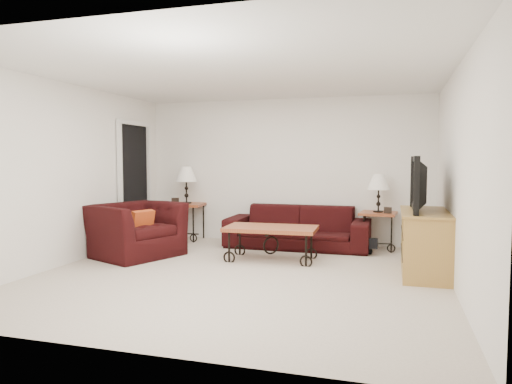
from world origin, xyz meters
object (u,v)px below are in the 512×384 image
Objects in this scene: coffee_table at (271,243)px; side_table_left at (187,222)px; lamp_left at (186,185)px; side_table_right at (378,231)px; backpack at (370,239)px; sofa at (297,227)px; television at (425,184)px; lamp_right at (379,193)px; armchair at (135,230)px; tv_stand at (425,243)px.

side_table_left is at bearing 146.51° from coffee_table.
lamp_left reaches higher than side_table_left.
side_table_right is 1.27× the size of backpack.
sofa reaches higher than side_table_left.
side_table_left is 4.30m from television.
side_table_left reaches higher than side_table_right.
television reaches higher than side_table_right.
lamp_left is 1.09× the size of lamp_right.
sofa is at bearing -171.99° from lamp_right.
side_table_right is at bearing -43.51° from armchair.
lamp_left is at bearing 17.72° from armchair.
coffee_table is at bearing -33.49° from side_table_left.
lamp_left reaches higher than lamp_right.
armchair is 0.91× the size of tv_stand.
side_table_left is 0.54× the size of armchair.
sofa reaches higher than backpack.
television is at bearing 180.00° from tv_stand.
lamp_left reaches higher than backpack.
lamp_left is 3.36m from backpack.
armchair is at bearing -171.95° from coffee_table.
coffee_table reaches higher than backpack.
television is at bearing -6.56° from coffee_table.
lamp_right reaches higher than tv_stand.
armchair reaches higher than coffee_table.
lamp_right is 3.84m from armchair.
lamp_right is (1.28, 0.18, 0.57)m from sofa.
lamp_right reaches higher than sofa.
lamp_right is at bearing 70.40° from backpack.
coffee_table is (1.90, -1.26, -0.75)m from lamp_left.
tv_stand is at bearing -67.21° from side_table_right.
sofa is at bearing -171.99° from side_table_right.
lamp_right reaches higher than backpack.
side_table_right is at bearing 112.79° from tv_stand.
television is (4.08, 0.05, 0.75)m from armchair.
armchair reaches higher than backpack.
sofa is 2.44m from television.
lamp_right is 1.63m from television.
lamp_right reaches higher than coffee_table.
lamp_left is at bearing 146.51° from coffee_table.
lamp_right is 0.51× the size of television.
sofa is at bearing -4.98° from lamp_left.
armchair is (-2.03, -0.29, 0.15)m from coffee_table.
sofa is 1.74× the size of tv_stand.
armchair is at bearing -89.29° from television.
lamp_right is at bearing 112.79° from tv_stand.
sofa is 1.41m from lamp_right.
lamp_left is 1.66m from armchair.
coffee_table is (-1.45, -1.26, -0.67)m from lamp_right.
sofa is 3.84× the size of lamp_right.
television reaches higher than lamp_left.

